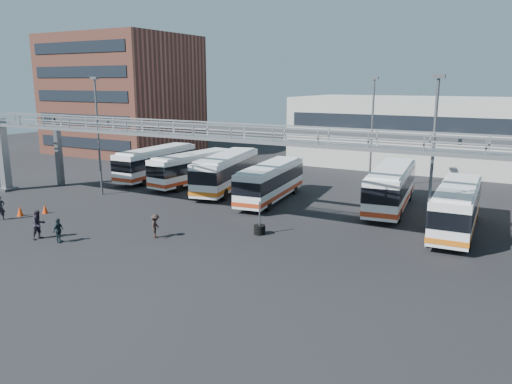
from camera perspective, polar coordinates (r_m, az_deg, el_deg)
The scene contains 20 objects.
ground at distance 30.30m, azimuth -6.92°, elevation -6.49°, with size 140.00×140.00×0.00m, color black.
gantry at distance 33.84m, azimuth -1.29°, elevation 5.20°, with size 51.40×5.15×7.10m.
apartment_building at distance 73.64m, azimuth -14.94°, elevation 10.69°, with size 18.00×15.00×16.00m, color brown.
warehouse at distance 61.52m, azimuth 24.53°, elevation 5.97°, with size 42.00×14.00×8.00m, color #9E9E99.
light_pole_left at distance 45.52m, azimuth -17.62°, elevation 6.78°, with size 0.70×0.35×10.21m.
light_pole_mid at distance 30.73m, azimuth 19.56°, elevation 4.15°, with size 0.70×0.35×10.21m.
light_pole_back at distance 47.07m, azimuth 13.13°, elevation 7.21°, with size 0.70×0.35×10.21m.
bus_1 at distance 52.04m, azimuth -11.30°, elevation 3.40°, with size 2.92×10.75×3.24m.
bus_2 at distance 48.52m, azimuth -7.12°, elevation 2.81°, with size 3.38×10.39×3.10m.
bus_3 at distance 45.51m, azimuth -3.40°, elevation 2.44°, with size 4.82×11.43×3.38m.
bus_4 at distance 41.59m, azimuth 1.68°, elevation 1.30°, with size 3.58×10.53×3.13m.
bus_6 at distance 40.25m, azimuth 15.15°, elevation 0.69°, with size 3.84×11.34×3.38m.
bus_7 at distance 35.42m, azimuth 21.95°, elevation -1.54°, with size 2.93×10.62×3.19m.
pedestrian_a at distance 40.48m, azimuth -27.20°, elevation -1.63°, with size 0.65×0.43×1.78m, color black.
pedestrian_b at distance 34.59m, azimuth -23.59°, elevation -3.44°, with size 0.91×0.71×1.87m, color #28202D.
pedestrian_c at distance 32.60m, azimuth -11.41°, elevation -3.83°, with size 1.01×0.58×1.56m, color black.
pedestrian_d at distance 33.38m, azimuth -21.66°, elevation -4.11°, with size 0.91×0.38×1.55m, color black.
cone_left at distance 41.17m, azimuth -25.37°, elevation -1.98°, with size 0.47×0.47×0.74m, color red.
cone_right at distance 41.19m, azimuth -22.98°, elevation -1.79°, with size 0.44×0.44×0.69m, color red.
tire_stack at distance 32.81m, azimuth 0.41°, elevation -4.21°, with size 0.77×0.77×2.20m.
Camera 1 is at (17.05, -23.04, 9.82)m, focal length 35.00 mm.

